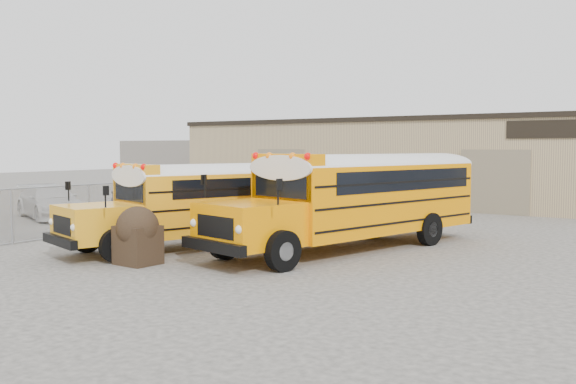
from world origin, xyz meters
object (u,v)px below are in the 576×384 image
Objects in this scene: tarp_bundle at (138,235)px; car_white at (50,202)px; school_bus_right at (467,185)px; car_dark at (154,197)px; school_bus_left at (340,190)px.

tarp_bundle reaches higher than car_white.
car_dark is at bearing -175.92° from school_bus_right.
tarp_bundle is 0.31× the size of car_white.
school_bus_right is at bearing 67.11° from tarp_bundle.
school_bus_right reaches higher than school_bus_left.
school_bus_right reaches higher than car_white.
car_dark is (-10.34, 10.59, -0.13)m from tarp_bundle.
tarp_bundle is at bearing -96.68° from school_bus_left.
school_bus_right reaches higher than tarp_bundle.
school_bus_left is at bearing 83.32° from tarp_bundle.
car_white is at bearing 155.60° from car_dark.
tarp_bundle is 14.80m from car_dark.
tarp_bundle is 12.79m from car_white.
school_bus_right is at bearing 34.87° from school_bus_left.
school_bus_right is (3.88, 2.70, 0.18)m from school_bus_left.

